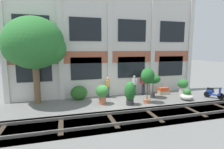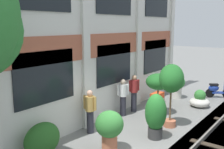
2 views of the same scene
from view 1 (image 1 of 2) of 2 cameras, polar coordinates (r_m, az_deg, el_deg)
name	(u,v)px [view 1 (image 1 of 2)]	position (r m, az deg, el deg)	size (l,w,h in m)	color
ground_plane	(119,105)	(11.86, 2.43, -9.94)	(80.00, 80.00, 0.00)	slate
apartment_facade	(109,40)	(13.90, -1.01, 11.31)	(15.01, 0.64, 8.93)	silver
rail_tracks	(132,120)	(9.93, 6.55, -14.55)	(22.65, 2.80, 0.43)	#4C473F
broadleaf_tree	(34,45)	(12.75, -24.03, 8.88)	(4.08, 3.89, 5.83)	brown
potted_plant_glazed_jar	(102,93)	(11.87, -3.19, -5.92)	(0.88, 0.88, 1.32)	#B76647
potted_plant_stone_basin	(130,92)	(11.74, 5.92, -5.86)	(0.74, 0.74, 1.59)	#333333
potted_plant_ribbed_drum	(183,85)	(15.67, 22.11, -3.25)	(0.86, 0.86, 1.25)	beige
potted_plant_square_trough	(163,91)	(15.12, 16.43, -5.20)	(0.88, 0.49, 0.56)	tan
potted_plant_low_pan	(153,80)	(13.57, 13.29, -1.67)	(1.08, 1.08, 1.83)	#333333
potted_plant_tall_urn	(148,77)	(12.12, 11.57, -0.94)	(0.93, 0.93, 2.46)	#B76647
potted_plant_wide_bowl	(187,95)	(14.09, 23.22, -6.30)	(0.96, 0.96, 0.84)	beige
scooter_near_curb	(213,93)	(15.37, 30.13, -5.13)	(0.87, 1.19, 0.98)	black
resident_by_doorway	(108,87)	(13.40, -1.46, -3.99)	(0.34, 0.52, 1.60)	#282833
resident_watching_tracks	(143,84)	(14.44, 10.19, -3.03)	(0.47, 0.34, 1.68)	#282833
resident_near_plants	(134,85)	(14.19, 7.24, -3.32)	(0.43, 0.36, 1.61)	#282833
topiary_hedge	(79,93)	(13.10, -10.71, -5.92)	(1.21, 0.70, 1.05)	#286023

